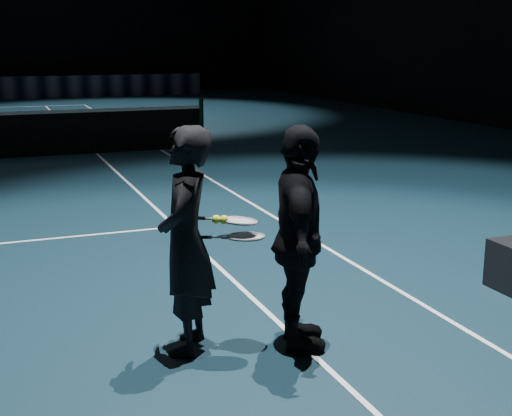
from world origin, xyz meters
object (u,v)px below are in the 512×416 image
Objects in this scene: player_b at (299,239)px; racket_upper at (239,221)px; player_a at (186,241)px; tennis_balls at (220,217)px; racket_lower at (246,237)px.

racket_upper is (-0.42, 0.18, 0.14)m from player_b.
player_a is 0.31m from tennis_balls.
player_a is 0.43m from racket_upper.
player_a is at bearing 163.09° from tennis_balls.
tennis_balls reaches higher than racket_upper.
player_a is 1.00× the size of player_b.
player_a is 2.55× the size of racket_upper.
player_b is at bearing 99.00° from player_a.
tennis_balls is (-0.15, 0.01, 0.04)m from racket_upper.
player_a is at bearing -178.29° from racket_upper.
player_b is (0.81, -0.26, 0.00)m from player_a.
racket_upper reaches higher than racket_lower.
tennis_balls reaches higher than racket_lower.
tennis_balls is at bearing -170.43° from racket_upper.
racket_upper is at bearing 104.71° from player_a.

